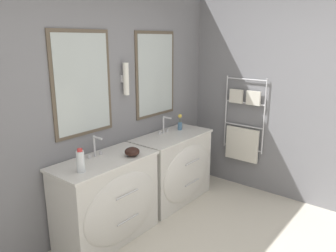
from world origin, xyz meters
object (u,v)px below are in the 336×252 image
Objects in this scene: vanity_right at (174,167)px; flower_vase at (180,123)px; toiletry_bottle at (81,161)px; amenity_bowl at (132,152)px; vanity_left at (108,199)px.

vanity_right is 0.57m from flower_vase.
toiletry_bottle reaches higher than vanity_right.
flower_vase reaches higher than vanity_right.
vanity_right is at bearing -157.75° from flower_vase.
amenity_bowl is (-0.83, -0.11, 0.46)m from vanity_right.
vanity_left is at bearing 8.84° from toiletry_bottle.
vanity_left is 4.86× the size of toiletry_bottle.
vanity_left is at bearing 154.99° from amenity_bowl.
vanity_right is at bearing 0.00° from vanity_left.
toiletry_bottle is at bearing -174.74° from flower_vase.
vanity_left is 1.00× the size of vanity_right.
vanity_left is 5.07× the size of flower_vase.
amenity_bowl is at bearing -6.05° from toiletry_bottle.
vanity_left is 1.07m from vanity_right.
vanity_right is 6.95× the size of amenity_bowl.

